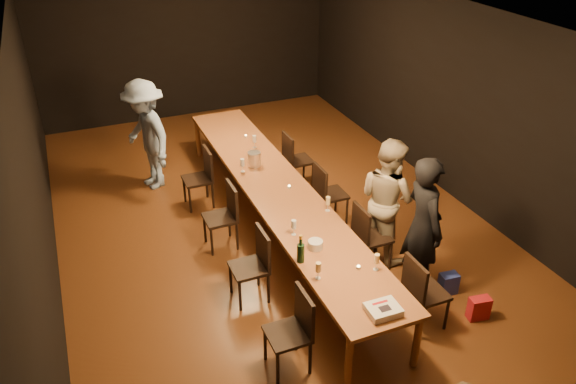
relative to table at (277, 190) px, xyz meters
name	(u,v)px	position (x,y,z in m)	size (l,w,h in m)	color
ground	(278,232)	(0.00, 0.00, -0.70)	(10.00, 10.00, 0.00)	#452611
room_shell	(276,97)	(0.00, 0.00, 1.38)	(6.04, 10.04, 3.02)	black
table	(277,190)	(0.00, 0.00, 0.00)	(0.90, 6.00, 0.75)	brown
chair_right_0	(427,292)	(0.85, -2.40, -0.24)	(0.42, 0.42, 0.93)	black
chair_right_1	(373,236)	(0.85, -1.20, -0.24)	(0.42, 0.42, 0.93)	black
chair_right_2	(331,193)	(0.85, 0.00, -0.24)	(0.42, 0.42, 0.93)	black
chair_right_3	(298,160)	(0.85, 1.20, -0.24)	(0.42, 0.42, 0.93)	black
chair_left_0	(287,333)	(-0.85, -2.40, -0.24)	(0.42, 0.42, 0.93)	black
chair_left_1	(249,267)	(-0.85, -1.20, -0.24)	(0.42, 0.42, 0.93)	black
chair_left_2	(220,217)	(-0.85, 0.00, -0.24)	(0.42, 0.42, 0.93)	black
chair_left_3	(197,179)	(-0.85, 1.20, -0.24)	(0.42, 0.42, 0.93)	black
woman_birthday	(423,226)	(1.15, -1.81, 0.21)	(0.66, 0.44, 1.82)	black
woman_tan	(387,199)	(1.15, -1.00, 0.15)	(0.83, 0.64, 1.70)	tan
man_blue	(147,135)	(-1.40, 2.12, 0.21)	(1.17, 0.68, 1.82)	#84A2CC
gift_bag_red	(479,308)	(1.50, -2.58, -0.56)	(0.24, 0.13, 0.29)	red
gift_bag_blue	(448,283)	(1.45, -2.06, -0.56)	(0.22, 0.15, 0.28)	#293EB3
birthday_cake	(383,310)	(0.03, -2.77, 0.09)	(0.34, 0.27, 0.08)	white
plate_stack	(315,245)	(-0.13, -1.51, 0.10)	(0.18, 0.18, 0.10)	silver
champagne_bottle	(301,249)	(-0.39, -1.68, 0.23)	(0.08, 0.08, 0.35)	black
ice_bucket	(254,159)	(-0.07, 0.75, 0.16)	(0.20, 0.20, 0.22)	silver
wineglass_0	(318,271)	(-0.34, -2.03, 0.15)	(0.06, 0.06, 0.21)	beige
wineglass_1	(377,262)	(0.32, -2.14, 0.15)	(0.06, 0.06, 0.21)	beige
wineglass_2	(294,228)	(-0.25, -1.16, 0.15)	(0.06, 0.06, 0.21)	silver
wineglass_3	(328,204)	(0.37, -0.82, 0.15)	(0.06, 0.06, 0.21)	beige
wineglass_4	(242,165)	(-0.29, 0.63, 0.15)	(0.06, 0.06, 0.21)	silver
wineglass_5	(254,142)	(0.15, 1.34, 0.15)	(0.06, 0.06, 0.21)	silver
tealight_near	(358,267)	(0.15, -2.05, 0.06)	(0.05, 0.05, 0.03)	#B2B7B2
tealight_mid	(289,187)	(0.15, -0.07, 0.06)	(0.05, 0.05, 0.03)	#B2B7B2
tealight_far	(246,136)	(0.15, 1.78, 0.06)	(0.05, 0.05, 0.03)	#B2B7B2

